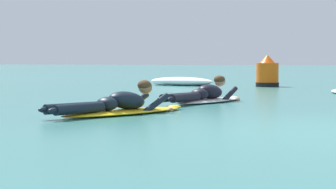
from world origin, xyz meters
The scene contains 5 objects.
ground_plane centered at (0.00, 10.00, 0.00)m, with size 120.00×120.00×0.00m, color #387A75.
surfer_near centered at (-2.94, 1.73, 0.13)m, with size 1.71×2.49×0.55m.
surfer_far centered at (-2.11, 4.49, 0.14)m, with size 1.35×2.44×0.53m.
whitewater_front centered at (-3.95, 11.79, 0.12)m, with size 2.18×1.27×0.25m.
channel_marker_buoy centered at (-1.40, 11.62, 0.36)m, with size 0.67×0.67×0.92m.
Camera 1 is at (-0.28, -7.41, 0.82)m, focal length 70.13 mm.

